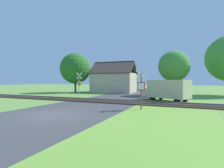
{
  "coord_description": "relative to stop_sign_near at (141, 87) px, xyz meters",
  "views": [
    {
      "loc": [
        7.81,
        -8.61,
        2.15
      ],
      "look_at": [
        0.5,
        8.49,
        1.8
      ],
      "focal_mm": 28.0,
      "sensor_mm": 36.0,
      "label": 1
    }
  ],
  "objects": [
    {
      "name": "ground_plane",
      "position": [
        -4.7,
        -4.2,
        -1.69
      ],
      "size": [
        160.0,
        160.0,
        0.0
      ],
      "primitive_type": "plane",
      "color": "#6B9942"
    },
    {
      "name": "road_asphalt",
      "position": [
        -4.7,
        -2.2,
        -1.68
      ],
      "size": [
        7.54,
        80.0,
        0.01
      ],
      "primitive_type": "cube",
      "color": "#424244",
      "rests_on": "ground"
    },
    {
      "name": "grass_verge",
      "position": [
        2.07,
        -6.2,
        -1.68
      ],
      "size": [
        6.0,
        20.0,
        0.01
      ],
      "primitive_type": "cube",
      "color": "#75A83B",
      "rests_on": "ground"
    },
    {
      "name": "rail_track",
      "position": [
        -4.7,
        3.29,
        -1.63
      ],
      "size": [
        60.0,
        2.6,
        0.22
      ],
      "color": "#422D1E",
      "rests_on": "ground"
    },
    {
      "name": "stop_sign_near",
      "position": [
        0.0,
        0.0,
        0.0
      ],
      "size": [
        0.88,
        0.17,
        3.01
      ],
      "rotation": [
        0.0,
        0.0,
        3.05
      ],
      "color": "brown",
      "rests_on": "ground"
    },
    {
      "name": "crossing_sign_far",
      "position": [
        -9.5,
        6.0,
        0.16
      ],
      "size": [
        0.88,
        0.13,
        3.2
      ],
      "rotation": [
        0.0,
        0.0,
        -0.01
      ],
      "color": "#9E9EA5",
      "rests_on": "ground"
    },
    {
      "name": "house",
      "position": [
        -9.19,
        16.94,
        0.25
      ],
      "size": [
        8.01,
        6.38,
        5.71
      ],
      "rotation": [
        0.0,
        0.0,
        0.06
      ],
      "color": "#C6B293",
      "rests_on": "ground"
    },
    {
      "name": "tree_left",
      "position": [
        -15.58,
        13.87,
        2.71
      ],
      "size": [
        5.52,
        5.52,
        7.16
      ],
      "color": "#513823",
      "rests_on": "ground"
    },
    {
      "name": "tree_right",
      "position": [
        1.37,
        14.56,
        2.61
      ],
      "size": [
        4.56,
        4.56,
        6.59
      ],
      "color": "#513823",
      "rests_on": "ground"
    },
    {
      "name": "mail_truck",
      "position": [
        1.19,
        6.62,
        -0.45
      ],
      "size": [
        5.22,
        3.81,
        2.24
      ],
      "rotation": [
        0.0,
        0.0,
        1.12
      ],
      "color": "beige",
      "rests_on": "ground"
    }
  ]
}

